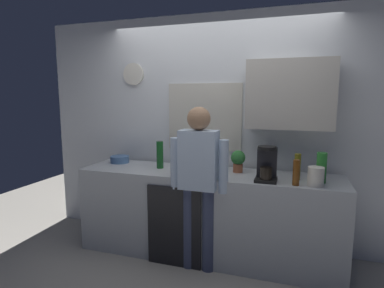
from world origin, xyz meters
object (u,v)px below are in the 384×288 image
at_px(cup_terracotta_mug, 210,167).
at_px(storage_canister, 316,177).
at_px(bottle_red_vinegar, 175,164).
at_px(potted_plant, 238,160).
at_px(bottle_clear_soda, 321,168).
at_px(coffee_maker, 267,165).
at_px(bottle_olive_oil, 297,167).
at_px(bottle_amber_beer, 296,173).
at_px(mixing_bowl, 120,159).
at_px(person_at_sink, 199,175).
at_px(bottle_green_wine, 160,155).

xyz_separation_m(cup_terracotta_mug, storage_canister, (1.02, -0.22, 0.04)).
relative_size(bottle_red_vinegar, potted_plant, 0.96).
xyz_separation_m(bottle_clear_soda, bottle_red_vinegar, (-1.37, -0.15, -0.03)).
xyz_separation_m(coffee_maker, potted_plant, (-0.31, 0.25, -0.01)).
height_order(coffee_maker, bottle_olive_oil, coffee_maker).
distance_m(bottle_amber_beer, mixing_bowl, 2.03).
bearing_deg(bottle_amber_beer, coffee_maker, 162.79).
xyz_separation_m(bottle_amber_beer, storage_canister, (0.17, 0.03, -0.03)).
bearing_deg(bottle_clear_soda, person_at_sink, -167.86).
distance_m(coffee_maker, bottle_olive_oil, 0.30).
bearing_deg(person_at_sink, bottle_amber_beer, -3.04).
bearing_deg(mixing_bowl, cup_terracotta_mug, -5.66).
bearing_deg(bottle_amber_beer, mixing_bowl, 169.55).
bearing_deg(bottle_red_vinegar, person_at_sink, -16.49).
distance_m(bottle_clear_soda, bottle_amber_beer, 0.27).
bearing_deg(potted_plant, storage_canister, -22.03).
xyz_separation_m(bottle_green_wine, storage_canister, (1.59, -0.22, -0.06)).
distance_m(bottle_clear_soda, cup_terracotta_mug, 1.08).
xyz_separation_m(bottle_clear_soda, storage_canister, (-0.05, -0.13, -0.05)).
bearing_deg(cup_terracotta_mug, bottle_amber_beer, -16.67).
xyz_separation_m(coffee_maker, bottle_olive_oil, (0.27, 0.12, -0.02)).
relative_size(coffee_maker, potted_plant, 1.43).
height_order(potted_plant, storage_canister, potted_plant).
distance_m(cup_terracotta_mug, person_at_sink, 0.33).
relative_size(mixing_bowl, potted_plant, 0.96).
xyz_separation_m(coffee_maker, cup_terracotta_mug, (-0.59, 0.17, -0.10)).
relative_size(mixing_bowl, person_at_sink, 0.14).
xyz_separation_m(bottle_green_wine, bottle_olive_oil, (1.43, -0.04, -0.03)).
relative_size(cup_terracotta_mug, potted_plant, 0.40).
bearing_deg(cup_terracotta_mug, coffee_maker, -16.43).
height_order(potted_plant, person_at_sink, person_at_sink).
bearing_deg(bottle_olive_oil, mixing_bowl, 175.37).
xyz_separation_m(bottle_clear_soda, person_at_sink, (-1.10, -0.24, -0.10)).
xyz_separation_m(cup_terracotta_mug, potted_plant, (0.28, 0.08, 0.09)).
relative_size(bottle_olive_oil, storage_canister, 1.47).
distance_m(storage_canister, person_at_sink, 1.05).
bearing_deg(storage_canister, person_at_sink, -174.41).
relative_size(bottle_red_vinegar, mixing_bowl, 1.00).
relative_size(bottle_green_wine, bottle_red_vinegar, 1.36).
xyz_separation_m(bottle_olive_oil, potted_plant, (-0.59, 0.12, 0.01)).
relative_size(cup_terracotta_mug, storage_canister, 0.54).
bearing_deg(mixing_bowl, bottle_red_vinegar, -22.98).
distance_m(bottle_amber_beer, cup_terracotta_mug, 0.89).
height_order(bottle_green_wine, cup_terracotta_mug, bottle_green_wine).
bearing_deg(storage_canister, cup_terracotta_mug, 167.60).
height_order(bottle_olive_oil, potted_plant, bottle_olive_oil).
height_order(coffee_maker, cup_terracotta_mug, coffee_maker).
bearing_deg(coffee_maker, bottle_green_wine, 171.74).
height_order(cup_terracotta_mug, mixing_bowl, cup_terracotta_mug).
height_order(bottle_amber_beer, potted_plant, same).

